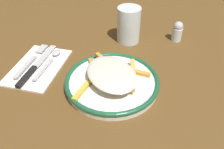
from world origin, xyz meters
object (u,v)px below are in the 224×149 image
fries_heap (113,74)px  fork (31,60)px  napkin (38,66)px  knife (34,68)px  water_glass (129,25)px  plate (112,82)px  salt_shaker (177,31)px  spoon (51,59)px

fries_heap → fork: fries_heap is taller
napkin → fries_heap: bearing=-2.2°
fries_heap → napkin: bearing=177.8°
knife → water_glass: bearing=49.7°
plate → fork: 0.26m
salt_shaker → water_glass: bearing=-161.3°
fries_heap → spoon: (-0.21, 0.04, -0.03)m
water_glass → plate: bearing=-85.3°
water_glass → salt_shaker: bearing=18.7°
fork → plate: bearing=-4.5°
napkin → salt_shaker: (0.37, 0.29, 0.03)m
fries_heap → knife: fries_heap is taller
plate → napkin: (-0.23, 0.01, -0.01)m
fries_heap → fork: 0.27m
knife → water_glass: water_glass is taller
fork → knife: 0.04m
fork → spoon: 0.06m
spoon → salt_shaker: salt_shaker is taller
fries_heap → knife: 0.24m
water_glass → napkin: bearing=-132.6°
plate → salt_shaker: salt_shaker is taller
napkin → knife: bearing=-87.2°
knife → salt_shaker: size_ratio=3.04×
fries_heap → salt_shaker: size_ratio=2.88×
fries_heap → salt_shaker: salt_shaker is taller
spoon → knife: bearing=-115.8°
salt_shaker → knife: bearing=-140.6°
napkin → water_glass: (0.21, 0.23, 0.05)m
fries_heap → salt_shaker: (0.14, 0.30, -0.01)m
fork → fries_heap: bearing=-4.6°
napkin → spoon: size_ratio=1.34×
fries_heap → water_glass: water_glass is taller
fork → spoon: spoon is taller
fork → water_glass: size_ratio=1.48×
napkin → knife: (0.00, -0.02, 0.01)m
spoon → salt_shaker: size_ratio=2.20×
spoon → fork: bearing=-157.8°
napkin → salt_shaker: salt_shaker is taller
salt_shaker → spoon: bearing=-144.0°
napkin → knife: knife is taller
fries_heap → water_glass: bearing=95.2°
fries_heap → knife: bearing=-177.7°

